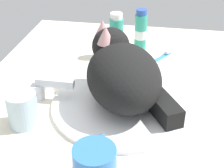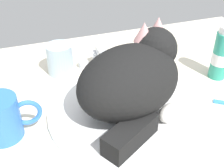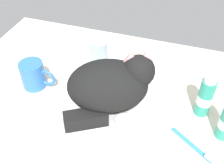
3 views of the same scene
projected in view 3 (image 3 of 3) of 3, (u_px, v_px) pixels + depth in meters
ground_plane at (108, 109)px, 88.21cm from camera, size 110.00×82.50×3.00cm
sink_basin at (108, 104)px, 86.86cm from camera, size 35.77×35.77×1.03cm
faucet at (126, 60)px, 99.96cm from camera, size 11.91×11.60×6.15cm
cat at (112, 85)px, 81.18cm from camera, size 28.70×27.41×17.87cm
coffee_mug at (34, 75)px, 91.16cm from camera, size 12.09×7.81×9.20cm
rinse_cup at (98, 51)px, 102.21cm from camera, size 6.90×6.90×8.25cm
toothpaste_bottle at (205, 97)px, 80.65cm from camera, size 4.47×4.47×14.37cm
toothbrush at (194, 146)px, 75.29cm from camera, size 12.32×9.10×1.60cm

